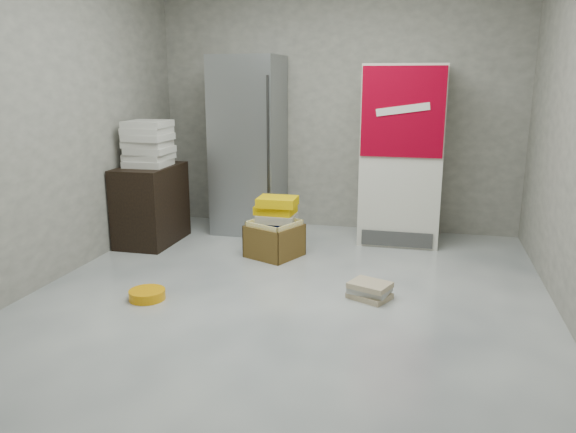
% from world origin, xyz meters
% --- Properties ---
extents(ground, '(5.00, 5.00, 0.00)m').
position_xyz_m(ground, '(0.00, 0.00, 0.00)').
color(ground, silver).
rests_on(ground, ground).
extents(room_shell, '(4.04, 5.04, 2.82)m').
position_xyz_m(room_shell, '(0.00, 0.00, 1.80)').
color(room_shell, '#A19D91').
rests_on(room_shell, ground).
extents(steel_fridge, '(0.70, 0.72, 1.90)m').
position_xyz_m(steel_fridge, '(-0.90, 2.13, 0.95)').
color(steel_fridge, '#A6A9AE').
rests_on(steel_fridge, ground).
extents(coke_cooler, '(0.80, 0.73, 1.80)m').
position_xyz_m(coke_cooler, '(0.75, 2.12, 0.90)').
color(coke_cooler, silver).
rests_on(coke_cooler, ground).
extents(wood_shelf, '(0.50, 0.80, 0.80)m').
position_xyz_m(wood_shelf, '(-1.73, 1.40, 0.40)').
color(wood_shelf, black).
rests_on(wood_shelf, ground).
extents(supply_box_stack, '(0.44, 0.44, 0.45)m').
position_xyz_m(supply_box_stack, '(-1.72, 1.40, 1.03)').
color(supply_box_stack, silver).
rests_on(supply_box_stack, wood_shelf).
extents(phonebook_stack_main, '(0.42, 0.35, 0.55)m').
position_xyz_m(phonebook_stack_main, '(-0.39, 1.42, 0.27)').
color(phonebook_stack_main, olive).
rests_on(phonebook_stack_main, ground).
extents(phonebook_stack_side, '(0.37, 0.34, 0.13)m').
position_xyz_m(phonebook_stack_side, '(0.63, 0.39, 0.07)').
color(phonebook_stack_side, tan).
rests_on(phonebook_stack_side, ground).
extents(cardboard_box, '(0.57, 0.57, 0.35)m').
position_xyz_m(cardboard_box, '(-0.37, 1.25, 0.14)').
color(cardboard_box, yellow).
rests_on(cardboard_box, ground).
extents(bucket_lid, '(0.37, 0.37, 0.07)m').
position_xyz_m(bucket_lid, '(-1.04, -0.04, 0.04)').
color(bucket_lid, '#F7A108').
rests_on(bucket_lid, ground).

